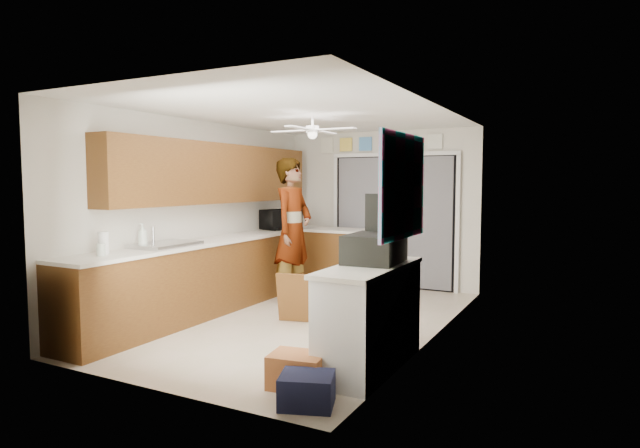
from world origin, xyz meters
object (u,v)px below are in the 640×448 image
at_px(paper_towel_roll, 103,243).
at_px(man, 293,230).
at_px(suitcase, 375,248).
at_px(microwave, 281,220).
at_px(navy_crate, 307,390).
at_px(cardboard_box, 297,370).
at_px(dog, 373,292).
at_px(soap_bottle, 143,235).

distance_m(paper_towel_roll, man, 2.73).
bearing_deg(suitcase, microwave, 132.34).
bearing_deg(navy_crate, cardboard_box, 130.81).
distance_m(microwave, dog, 2.06).
bearing_deg(paper_towel_roll, suitcase, 15.97).
distance_m(suitcase, dog, 2.29).
bearing_deg(soap_bottle, suitcase, 4.12).
distance_m(soap_bottle, paper_towel_roll, 0.58).
bearing_deg(microwave, dog, -85.33).
bearing_deg(dog, cardboard_box, -68.18).
height_order(microwave, navy_crate, microwave).
distance_m(microwave, paper_towel_roll, 3.29).
height_order(navy_crate, man, man).
height_order(cardboard_box, navy_crate, cardboard_box).
xyz_separation_m(microwave, suitcase, (2.58, -2.52, -0.02)).
relative_size(navy_crate, dog, 0.73).
bearing_deg(microwave, navy_crate, -123.85).
bearing_deg(navy_crate, dog, 103.14).
distance_m(cardboard_box, man, 3.32).
bearing_deg(microwave, paper_towel_roll, -160.11).
height_order(microwave, cardboard_box, microwave).
height_order(microwave, suitcase, microwave).
height_order(cardboard_box, dog, dog).
relative_size(microwave, dog, 1.04).
relative_size(paper_towel_roll, cardboard_box, 0.52).
distance_m(navy_crate, dog, 3.22).
distance_m(cardboard_box, navy_crate, 0.38).
distance_m(microwave, navy_crate, 4.57).
relative_size(soap_bottle, paper_towel_roll, 1.22).
relative_size(soap_bottle, suitcase, 0.46).
distance_m(soap_bottle, dog, 3.03).
height_order(suitcase, cardboard_box, suitcase).
bearing_deg(cardboard_box, dog, 99.62).
xyz_separation_m(soap_bottle, man, (0.76, 2.06, -0.07)).
bearing_deg(dog, microwave, 175.01).
height_order(paper_towel_roll, dog, paper_towel_roll).
height_order(suitcase, dog, suitcase).
xyz_separation_m(suitcase, navy_crate, (-0.07, -1.17, -0.95)).
height_order(suitcase, navy_crate, suitcase).
bearing_deg(dog, man, -162.76).
height_order(microwave, dog, microwave).
bearing_deg(cardboard_box, suitcase, 70.02).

